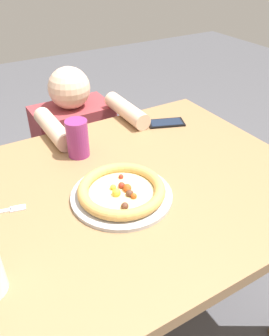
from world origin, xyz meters
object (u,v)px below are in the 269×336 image
object	(u,v)px
drink_cup_colored	(78,138)
diner_seated	(78,165)
cell_phone	(166,123)
pizza_near	(122,192)

from	to	relation	value
drink_cup_colored	diner_seated	world-z (taller)	diner_seated
cell_phone	diner_seated	distance (m)	0.56
pizza_near	cell_phone	size ratio (longest dim) A/B	1.85
pizza_near	cell_phone	xyz separation A→B (m)	(0.40, 0.33, -0.02)
pizza_near	diner_seated	world-z (taller)	diner_seated
pizza_near	diner_seated	size ratio (longest dim) A/B	0.33
cell_phone	drink_cup_colored	bearing A→B (deg)	-174.22
pizza_near	cell_phone	distance (m)	0.52
pizza_near	diner_seated	xyz separation A→B (m)	(0.12, 0.69, -0.34)
drink_cup_colored	diner_seated	distance (m)	0.57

